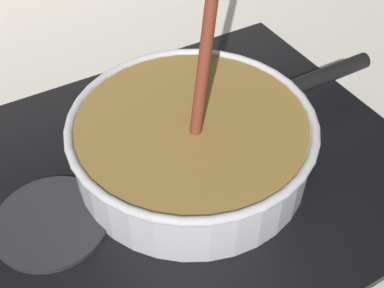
# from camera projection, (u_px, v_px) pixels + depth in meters

# --- Properties ---
(hob_plate) EXTENTS (0.56, 0.48, 0.01)m
(hob_plate) POSITION_uv_depth(u_px,v_px,m) (192.00, 167.00, 0.63)
(hob_plate) COLOR black
(hob_plate) RESTS_ON ground
(burner_ring) EXTENTS (0.19, 0.19, 0.01)m
(burner_ring) POSITION_uv_depth(u_px,v_px,m) (192.00, 162.00, 0.62)
(burner_ring) COLOR #592D0C
(burner_ring) RESTS_ON hob_plate
(spare_burner) EXTENTS (0.13, 0.13, 0.01)m
(spare_burner) POSITION_uv_depth(u_px,v_px,m) (51.00, 221.00, 0.56)
(spare_burner) COLOR #262628
(spare_burner) RESTS_ON hob_plate
(cooking_pan) EXTENTS (0.43, 0.30, 0.30)m
(cooking_pan) POSITION_uv_depth(u_px,v_px,m) (193.00, 141.00, 0.60)
(cooking_pan) COLOR silver
(cooking_pan) RESTS_ON hob_plate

